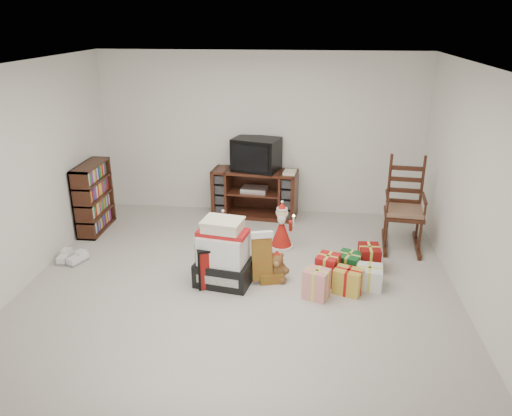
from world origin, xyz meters
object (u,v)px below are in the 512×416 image
Objects in this scene: tv_stand at (255,193)px; santa_figurine at (282,230)px; crt_television at (256,154)px; teddy_bear at (277,268)px; gift_cluster at (347,273)px; red_suitcase at (214,266)px; sneaker_pair at (71,258)px; rocking_chair at (403,215)px; bookshelf at (94,199)px; gift_pile at (224,256)px; mrs_claus_figurine at (224,241)px.

santa_figurine is (0.49, -1.14, -0.12)m from tv_stand.
crt_television reaches higher than tv_stand.
teddy_bear is at bearing -70.55° from tv_stand.
santa_figurine is 1.22m from gift_cluster.
red_suitcase is 1.61× the size of sneaker_pair.
tv_stand is 1.05× the size of rocking_chair.
rocking_chair is at bearing -6.32° from crt_television.
rocking_chair is at bearing 35.69° from teddy_bear.
bookshelf is 1.27× the size of gift_pile.
gift_pile is at bearing -166.10° from teddy_bear.
gift_pile is 1.46m from gift_cluster.
crt_television is at bearing 80.57° from mrs_claus_figurine.
mrs_claus_figurine is at bearing -83.32° from crt_television.
teddy_bear reaches higher than sneaker_pair.
red_suitcase is 0.69m from mrs_claus_figurine.
crt_television reaches higher than mrs_claus_figurine.
rocking_chair is 3.68× the size of teddy_bear.
bookshelf is 2.79m from santa_figurine.
rocking_chair is 2.04m from teddy_bear.
crt_television reaches higher than gift_cluster.
santa_figurine is at bearing 29.14° from mrs_claus_figurine.
gift_cluster is (1.55, -0.49, -0.12)m from mrs_claus_figurine.
sneaker_pair is at bearing -161.01° from rocking_chair.
bookshelf is 1.50× the size of santa_figurine.
crt_television is at bearing 122.06° from gift_cluster.
crt_television is (-0.47, 1.16, 0.74)m from santa_figurine.
sneaker_pair is at bearing -165.12° from santa_figurine.
sneaker_pair is 0.46× the size of crt_television.
sneaker_pair is 0.32× the size of gift_cluster.
gift_cluster is at bearing 15.65° from gift_pile.
mrs_claus_figurine is at bearing -92.79° from tv_stand.
rocking_chair reaches higher than sneaker_pair.
crt_television is (-0.46, 2.04, 0.84)m from teddy_bear.
teddy_bear is at bearing -90.34° from santa_figurine.
bookshelf reaches higher than tv_stand.
tv_stand is 2.02× the size of mrs_claus_figurine.
tv_stand is at bearing 19.20° from bookshelf.
rocking_chair is at bearing 16.57° from mrs_claus_figurine.
bookshelf is (-2.27, -0.79, 0.11)m from tv_stand.
sneaker_pair is at bearing 176.33° from teddy_bear.
teddy_bear is at bearing 178.97° from gift_cluster.
bookshelf is 1.72× the size of red_suitcase.
gift_cluster is at bearing -17.54° from mrs_claus_figurine.
red_suitcase is 1.99m from sneaker_pair.
red_suitcase is at bearing -137.88° from gift_pile.
teddy_bear is (0.72, 0.21, -0.10)m from red_suitcase.
tv_stand reaches higher than red_suitcase.
crt_television reaches higher than teddy_bear.
tv_stand is 1.56m from mrs_claus_figurine.
mrs_claus_figurine is 0.59× the size of gift_cluster.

